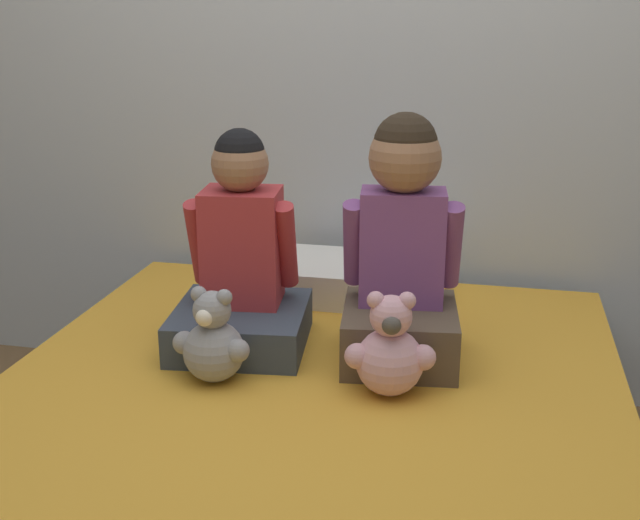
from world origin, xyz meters
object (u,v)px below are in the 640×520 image
Objects in this scene: teddy_bear_held_by_left_child at (213,342)px; teddy_bear_held_by_right_child at (390,352)px; bed at (294,492)px; pillow_at_headboard at (354,279)px; child_on_right at (402,253)px; child_on_left at (241,265)px.

teddy_bear_held_by_left_child is 0.94× the size of teddy_bear_held_by_right_child.
teddy_bear_held_by_right_child reaches higher than bed.
teddy_bear_held_by_right_child is at bearing -72.83° from pillow_at_headboard.
child_on_right is 2.65× the size of teddy_bear_held_by_left_child.
bed is 0.62m from child_on_left.
bed is at bearing -63.60° from child_on_left.
child_on_left is at bearing 122.85° from bed.
bed is 0.85m from pillow_at_headboard.
child_on_right reaches higher than bed.
teddy_bear_held_by_left_child reaches higher than pillow_at_headboard.
child_on_right is at bearing -6.74° from child_on_left.
pillow_at_headboard is (0.00, 0.80, 0.27)m from bed.
child_on_right is 0.29m from teddy_bear_held_by_right_child.
child_on_left is at bearing 172.83° from child_on_right.
child_on_right is 0.53m from teddy_bear_held_by_left_child.
teddy_bear_held_by_right_child is (0.00, -0.23, -0.18)m from child_on_right.
child_on_left is 0.52m from pillow_at_headboard.
child_on_left is at bearing 143.14° from teddy_bear_held_by_right_child.
teddy_bear_held_by_right_child is at bearing 34.32° from bed.
child_on_left is (-0.24, 0.37, 0.44)m from bed.
child_on_right is 0.53m from pillow_at_headboard.
child_on_right reaches higher than pillow_at_headboard.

